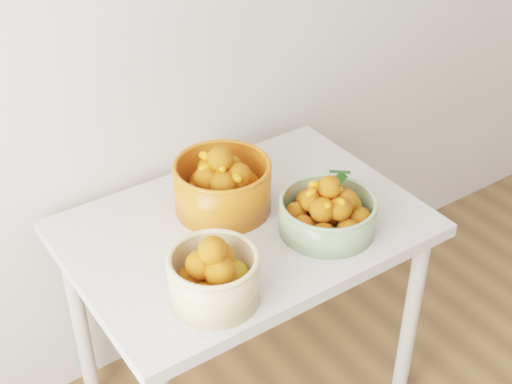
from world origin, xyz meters
The scene contains 4 objects.
table centered at (-0.17, 1.60, 0.65)m, with size 1.00×0.70×0.75m.
bowl_cream centered at (-0.40, 1.38, 0.83)m, with size 0.30×0.30×0.20m.
bowl_green centered at (0.01, 1.45, 0.81)m, with size 0.33×0.33×0.18m.
bowl_orange centered at (-0.18, 1.70, 0.83)m, with size 0.29×0.29×0.21m.
Camera 1 is at (-1.06, 0.24, 1.99)m, focal length 50.00 mm.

